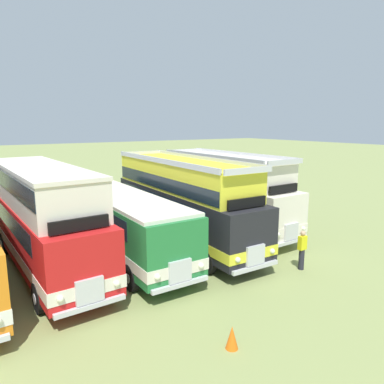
# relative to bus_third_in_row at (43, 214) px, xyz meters

# --- Properties ---
(ground_plane) EXTENTS (200.00, 200.00, 0.00)m
(ground_plane) POSITION_rel_bus_third_in_row_xyz_m (1.70, 0.13, -2.47)
(ground_plane) COLOR #8C9956
(bus_third_in_row) EXTENTS (2.98, 10.43, 4.49)m
(bus_third_in_row) POSITION_rel_bus_third_in_row_xyz_m (0.00, 0.00, 0.00)
(bus_third_in_row) COLOR red
(bus_third_in_row) RESTS_ON ground
(bus_fourth_in_row) EXTENTS (2.66, 10.90, 2.99)m
(bus_fourth_in_row) POSITION_rel_bus_third_in_row_xyz_m (3.39, -0.05, -0.71)
(bus_fourth_in_row) COLOR #237538
(bus_fourth_in_row) RESTS_ON ground
(bus_fifth_in_row) EXTENTS (2.80, 11.33, 4.52)m
(bus_fifth_in_row) POSITION_rel_bus_third_in_row_xyz_m (6.79, -0.08, -0.11)
(bus_fifth_in_row) COLOR black
(bus_fifth_in_row) RESTS_ON ground
(bus_sixth_in_row) EXTENTS (2.75, 9.97, 4.52)m
(bus_sixth_in_row) POSITION_rel_bus_third_in_row_xyz_m (10.17, 0.62, -0.11)
(bus_sixth_in_row) COLOR silver
(bus_sixth_in_row) RESTS_ON ground
(cone_near_end) EXTENTS (0.36, 0.36, 0.68)m
(cone_near_end) POSITION_rel_bus_third_in_row_xyz_m (3.10, -8.68, -2.13)
(cone_near_end) COLOR orange
(cone_near_end) RESTS_ON ground
(marshal_person) EXTENTS (0.36, 0.24, 1.73)m
(marshal_person) POSITION_rel_bus_third_in_row_xyz_m (9.18, -5.99, -1.58)
(marshal_person) COLOR #23232D
(marshal_person) RESTS_ON ground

